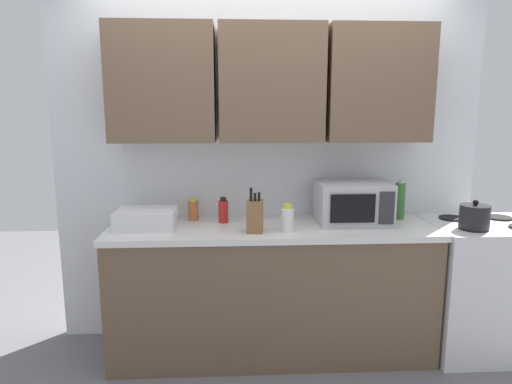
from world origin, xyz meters
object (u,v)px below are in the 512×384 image
kettle (474,216)px  bottle_white_jar (287,218)px  microwave (353,203)px  dish_rack (147,218)px  stove_range (481,286)px  bottle_green_oil (400,201)px  bottle_spice_jar (193,210)px  knife_block (255,216)px  bottle_red_sauce (223,211)px

kettle → bottle_white_jar: (-1.20, 0.03, -0.01)m
microwave → bottle_white_jar: microwave is taller
kettle → dish_rack: kettle is taller
stove_range → kettle: 0.58m
bottle_green_oil → microwave: bearing=-165.3°
bottle_spice_jar → bottle_white_jar: bearing=-27.5°
kettle → microwave: size_ratio=0.39×
microwave → knife_block: (-0.67, -0.20, -0.04)m
stove_range → bottle_white_jar: bottle_white_jar is taller
knife_block → bottle_green_oil: (1.04, 0.29, 0.03)m
bottle_green_oil → bottle_red_sauce: 1.24m
kettle → bottle_red_sauce: bearing=170.7°
bottle_white_jar → bottle_red_sauce: (-0.41, 0.24, -0.00)m
microwave → dish_rack: (-1.37, -0.05, -0.08)m
stove_range → dish_rack: bearing=179.5°
bottle_spice_jar → knife_block: bearing=-38.8°
dish_rack → bottle_red_sauce: 0.51m
dish_rack → bottle_green_oil: (1.74, 0.15, 0.07)m
stove_range → knife_block: 1.68m
stove_range → bottle_white_jar: 1.48m
stove_range → bottle_white_jar: bearing=-175.3°
bottle_green_oil → kettle: bearing=-39.4°
stove_range → knife_block: knife_block is taller
bottle_white_jar → bottle_spice_jar: size_ratio=1.13×
dish_rack → bottle_spice_jar: bottle_spice_jar is taller
bottle_green_oil → bottle_white_jar: (-0.83, -0.28, -0.05)m
knife_block → bottle_spice_jar: knife_block is taller
dish_rack → knife_block: (0.70, -0.14, 0.04)m
microwave → bottle_white_jar: bearing=-158.3°
bottle_white_jar → bottle_spice_jar: bearing=152.5°
bottle_red_sauce → microwave: bearing=-3.4°
kettle → bottle_spice_jar: 1.86m
kettle → dish_rack: 2.12m
knife_block → bottle_red_sauce: bearing=129.3°
bottle_white_jar → bottle_red_sauce: 0.47m
microwave → knife_block: size_ratio=1.69×
stove_range → bottle_green_oil: size_ratio=3.34×
kettle → bottle_green_oil: 0.49m
bottle_red_sauce → bottle_spice_jar: (-0.21, 0.08, -0.01)m
dish_rack → stove_range: bearing=-0.5°
kettle → bottle_spice_jar: (-1.82, 0.35, -0.02)m
bottle_green_oil → bottle_red_sauce: (-1.24, -0.04, -0.05)m
stove_range → dish_rack: 2.34m
knife_block → bottle_green_oil: knife_block is taller
dish_rack → bottle_green_oil: 1.75m
dish_rack → bottle_spice_jar: bearing=33.4°
stove_range → bottle_white_jar: (-1.37, -0.11, 0.53)m
kettle → bottle_red_sauce: size_ratio=1.05×
knife_block → bottle_white_jar: 0.21m
bottle_green_oil → knife_block: bearing=-164.3°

